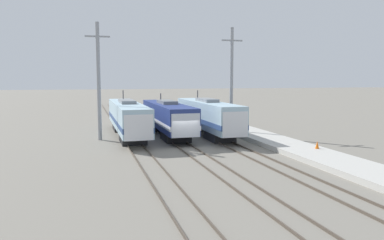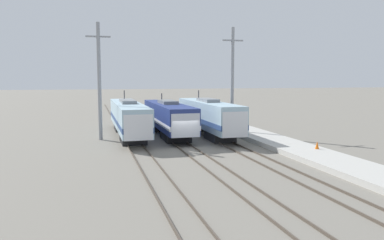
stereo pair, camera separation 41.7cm
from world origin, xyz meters
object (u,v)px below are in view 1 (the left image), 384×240
locomotive_far_left (128,118)px  catenary_tower_right (231,80)px  locomotive_far_right (208,117)px  catenary_tower_left (99,80)px  traffic_cone (317,145)px  locomotive_center (168,118)px

locomotive_far_left → catenary_tower_right: size_ratio=1.59×
locomotive_far_right → catenary_tower_left: bearing=179.6°
locomotive_far_left → traffic_cone: size_ratio=29.52×
locomotive_center → catenary_tower_left: size_ratio=1.37×
locomotive_center → traffic_cone: size_ratio=25.51×
catenary_tower_right → catenary_tower_left: bearing=180.0°
locomotive_center → traffic_cone: locomotive_center is taller
locomotive_center → catenary_tower_left: 8.56m
catenary_tower_right → locomotive_far_left: bearing=171.7°
locomotive_far_right → locomotive_center: bearing=166.6°
catenary_tower_left → traffic_cone: bearing=-35.5°
locomotive_center → traffic_cone: 16.74m
catenary_tower_left → locomotive_far_right: bearing=-0.4°
locomotive_center → traffic_cone: bearing=-53.2°
catenary_tower_right → traffic_cone: 13.84m
locomotive_far_right → locomotive_far_left: bearing=168.7°
catenary_tower_right → locomotive_center: bearing=172.3°
locomotive_center → catenary_tower_left: bearing=-172.6°
locomotive_center → traffic_cone: (9.99, -13.37, -1.26)m
catenary_tower_right → traffic_cone: (2.88, -12.41, -5.40)m
locomotive_center → locomotive_far_left: bearing=170.8°
locomotive_far_right → traffic_cone: 13.61m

